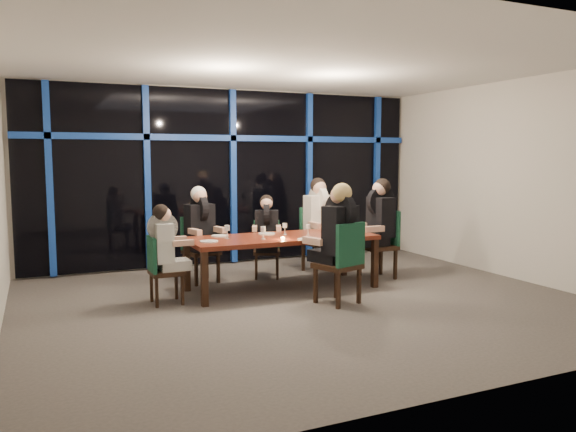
{
  "coord_description": "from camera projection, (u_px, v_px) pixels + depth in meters",
  "views": [
    {
      "loc": [
        -3.09,
        -6.26,
        1.85
      ],
      "look_at": [
        0.0,
        0.6,
        1.05
      ],
      "focal_mm": 35.0,
      "sensor_mm": 36.0,
      "label": 1
    }
  ],
  "objects": [
    {
      "name": "water_pitcher",
      "position": [
        338.0,
        227.0,
        7.98
      ],
      "size": [
        0.12,
        0.1,
        0.19
      ],
      "rotation": [
        0.0,
        0.0,
        0.35
      ],
      "color": "silver",
      "rests_on": "dining_table"
    },
    {
      "name": "window_wall",
      "position": [
        233.0,
        174.0,
        9.64
      ],
      "size": [
        6.86,
        0.43,
        2.94
      ],
      "color": "black",
      "rests_on": "ground"
    },
    {
      "name": "plate_near_mid",
      "position": [
        306.0,
        239.0,
        7.44
      ],
      "size": [
        0.24,
        0.24,
        0.01
      ],
      "primitive_type": "cylinder",
      "color": "white",
      "rests_on": "dining_table"
    },
    {
      "name": "chair_far_left",
      "position": [
        199.0,
        245.0,
        8.3
      ],
      "size": [
        0.53,
        0.53,
        0.97
      ],
      "rotation": [
        0.0,
        0.0,
        0.21
      ],
      "color": "black",
      "rests_on": "ground"
    },
    {
      "name": "chair_end_right",
      "position": [
        383.0,
        240.0,
        8.56
      ],
      "size": [
        0.49,
        0.49,
        1.04
      ],
      "rotation": [
        0.0,
        0.0,
        4.72
      ],
      "color": "black",
      "rests_on": "ground"
    },
    {
      "name": "wine_bottle",
      "position": [
        351.0,
        224.0,
        8.04
      ],
      "size": [
        0.08,
        0.08,
        0.36
      ],
      "rotation": [
        0.0,
        0.0,
        0.19
      ],
      "color": "black",
      "rests_on": "dining_table"
    },
    {
      "name": "tea_light",
      "position": [
        283.0,
        238.0,
        7.47
      ],
      "size": [
        0.05,
        0.05,
        0.03
      ],
      "primitive_type": "cylinder",
      "color": "#FEA44C",
      "rests_on": "dining_table"
    },
    {
      "name": "wine_glass_e",
      "position": [
        334.0,
        222.0,
        8.24
      ],
      "size": [
        0.07,
        0.07,
        0.19
      ],
      "color": "silver",
      "rests_on": "dining_table"
    },
    {
      "name": "chair_far_mid",
      "position": [
        267.0,
        246.0,
        8.64
      ],
      "size": [
        0.52,
        0.52,
        0.86
      ],
      "rotation": [
        0.0,
        0.0,
        -0.38
      ],
      "color": "black",
      "rests_on": "ground"
    },
    {
      "name": "chair_near_mid",
      "position": [
        343.0,
        259.0,
        6.98
      ],
      "size": [
        0.61,
        0.61,
        1.04
      ],
      "rotation": [
        0.0,
        0.0,
        3.46
      ],
      "color": "black",
      "rests_on": "ground"
    },
    {
      "name": "diner_near_mid",
      "position": [
        338.0,
        226.0,
        7.0
      ],
      "size": [
        0.62,
        0.71,
        1.01
      ],
      "rotation": [
        0.0,
        0.0,
        3.46
      ],
      "color": "black",
      "rests_on": "ground"
    },
    {
      "name": "room",
      "position": [
        308.0,
        142.0,
        6.92
      ],
      "size": [
        7.04,
        7.0,
        3.02
      ],
      "color": "#5B5450",
      "rests_on": "ground"
    },
    {
      "name": "wine_glass_b",
      "position": [
        285.0,
        226.0,
        7.91
      ],
      "size": [
        0.06,
        0.06,
        0.16
      ],
      "color": "silver",
      "rests_on": "dining_table"
    },
    {
      "name": "plate_far_mid",
      "position": [
        267.0,
        234.0,
        7.98
      ],
      "size": [
        0.24,
        0.24,
        0.01
      ],
      "primitive_type": "cylinder",
      "color": "white",
      "rests_on": "dining_table"
    },
    {
      "name": "wine_glass_a",
      "position": [
        263.0,
        230.0,
        7.48
      ],
      "size": [
        0.07,
        0.07,
        0.17
      ],
      "color": "silver",
      "rests_on": "dining_table"
    },
    {
      "name": "wine_glass_d",
      "position": [
        227.0,
        229.0,
        7.53
      ],
      "size": [
        0.07,
        0.07,
        0.18
      ],
      "color": "silver",
      "rests_on": "dining_table"
    },
    {
      "name": "plate_far_right",
      "position": [
        339.0,
        229.0,
        8.48
      ],
      "size": [
        0.24,
        0.24,
        0.01
      ],
      "primitive_type": "cylinder",
      "color": "white",
      "rests_on": "dining_table"
    },
    {
      "name": "chair_far_right",
      "position": [
        317.0,
        236.0,
        9.07
      ],
      "size": [
        0.51,
        0.51,
        1.03
      ],
      "rotation": [
        0.0,
        0.0,
        0.08
      ],
      "color": "black",
      "rests_on": "ground"
    },
    {
      "name": "plate_end_right",
      "position": [
        346.0,
        231.0,
        8.26
      ],
      "size": [
        0.24,
        0.24,
        0.01
      ],
      "primitive_type": "cylinder",
      "color": "white",
      "rests_on": "dining_table"
    },
    {
      "name": "chair_end_left",
      "position": [
        160.0,
        266.0,
        7.01
      ],
      "size": [
        0.4,
        0.4,
        0.86
      ],
      "rotation": [
        0.0,
        0.0,
        1.58
      ],
      "color": "black",
      "rests_on": "ground"
    },
    {
      "name": "diner_far_right",
      "position": [
        320.0,
        211.0,
        8.95
      ],
      "size": [
        0.53,
        0.66,
        1.0
      ],
      "rotation": [
        0.0,
        0.0,
        0.08
      ],
      "color": "white",
      "rests_on": "ground"
    },
    {
      "name": "dining_table",
      "position": [
        282.0,
        241.0,
        7.79
      ],
      "size": [
        2.6,
        1.0,
        0.75
      ],
      "color": "maroon",
      "rests_on": "ground"
    },
    {
      "name": "diner_far_mid",
      "position": [
        267.0,
        224.0,
        8.53
      ],
      "size": [
        0.53,
        0.59,
        0.84
      ],
      "rotation": [
        0.0,
        0.0,
        -0.38
      ],
      "color": "black",
      "rests_on": "ground"
    },
    {
      "name": "wine_glass_c",
      "position": [
        308.0,
        227.0,
        7.86
      ],
      "size": [
        0.06,
        0.06,
        0.16
      ],
      "color": "silver",
      "rests_on": "dining_table"
    },
    {
      "name": "plate_far_left",
      "position": [
        220.0,
        236.0,
        7.76
      ],
      "size": [
        0.24,
        0.24,
        0.01
      ],
      "primitive_type": "cylinder",
      "color": "white",
      "rests_on": "dining_table"
    },
    {
      "name": "plate_end_left",
      "position": [
        209.0,
        241.0,
        7.25
      ],
      "size": [
        0.24,
        0.24,
        0.01
      ],
      "primitive_type": "cylinder",
      "color": "white",
      "rests_on": "dining_table"
    },
    {
      "name": "diner_far_left",
      "position": [
        201.0,
        220.0,
        8.19
      ],
      "size": [
        0.53,
        0.64,
        0.94
      ],
      "rotation": [
        0.0,
        0.0,
        0.21
      ],
      "color": "black",
      "rests_on": "ground"
    },
    {
      "name": "diner_end_left",
      "position": [
        165.0,
        239.0,
        7.01
      ],
      "size": [
        0.54,
        0.43,
        0.84
      ],
      "rotation": [
        0.0,
        0.0,
        1.58
      ],
      "color": "black",
      "rests_on": "ground"
    },
    {
      "name": "diner_end_right",
      "position": [
        379.0,
        214.0,
        8.48
      ],
      "size": [
        0.64,
        0.52,
        1.01
      ],
      "rotation": [
        0.0,
        0.0,
        4.72
      ],
      "color": "black",
      "rests_on": "ground"
    }
  ]
}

